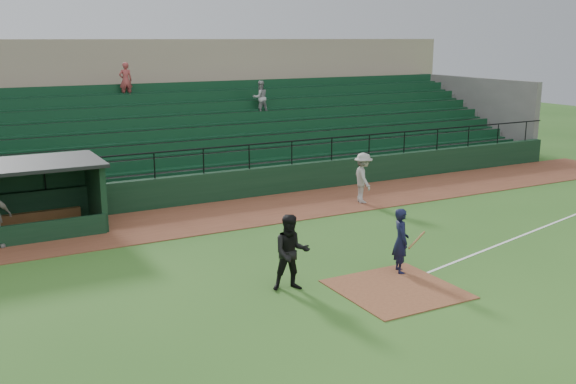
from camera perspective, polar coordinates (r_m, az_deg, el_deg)
name	(u,v)px	position (r m, az deg, el deg)	size (l,w,h in m)	color
ground	(374,278)	(18.38, 7.50, -7.41)	(90.00, 90.00, 0.00)	#2E5C1D
warning_track	(251,212)	(24.97, -3.28, -1.71)	(40.00, 4.00, 0.03)	brown
home_plate_dirt	(396,289)	(17.64, 9.42, -8.34)	(3.00, 3.00, 0.03)	brown
foul_line	(541,228)	(24.49, 21.20, -2.93)	(18.00, 0.09, 0.01)	white
stadium_structure	(175,126)	(32.26, -9.78, 5.67)	(38.00, 13.08, 6.40)	black
batter_at_plate	(401,241)	(18.60, 9.80, -4.20)	(1.12, 0.79, 1.86)	black
umpire	(291,253)	(17.08, 0.29, -5.30)	(0.99, 0.77, 2.03)	black
runner	(363,178)	(26.19, 6.55, 1.23)	(1.30, 0.75, 2.01)	#98948F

